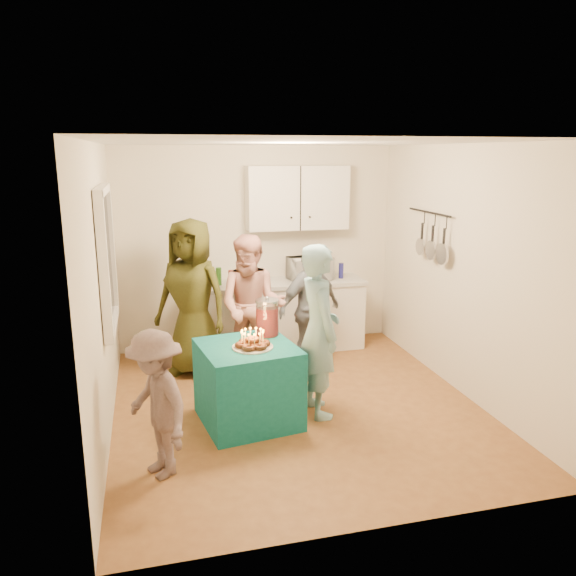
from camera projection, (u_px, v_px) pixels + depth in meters
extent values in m
plane|color=brown|center=(296.00, 405.00, 5.72)|extent=(4.00, 4.00, 0.00)
plane|color=white|center=(297.00, 142.00, 5.11)|extent=(4.00, 4.00, 0.00)
plane|color=silver|center=(257.00, 248.00, 7.30)|extent=(3.60, 3.60, 0.00)
plane|color=silver|center=(102.00, 292.00, 4.99)|extent=(4.00, 4.00, 0.00)
plane|color=silver|center=(463.00, 272.00, 5.84)|extent=(4.00, 4.00, 0.00)
cube|color=black|center=(105.00, 258.00, 5.22)|extent=(0.04, 1.00, 1.20)
cube|color=white|center=(278.00, 317.00, 7.27)|extent=(2.20, 0.58, 0.86)
cube|color=beige|center=(277.00, 283.00, 7.16)|extent=(2.24, 0.62, 0.05)
cube|color=white|center=(297.00, 198.00, 7.13)|extent=(1.30, 0.30, 0.80)
cube|color=black|center=(426.00, 234.00, 6.41)|extent=(0.12, 1.00, 0.60)
imported|color=white|center=(310.00, 268.00, 7.22)|extent=(0.58, 0.44, 0.29)
cube|color=#0E6161|center=(248.00, 384.00, 5.31)|extent=(0.97, 0.97, 0.76)
cylinder|color=red|center=(267.00, 318.00, 5.48)|extent=(0.22, 0.22, 0.34)
imported|color=#86B7C4|center=(319.00, 331.00, 5.38)|extent=(0.42, 0.63, 1.69)
imported|color=#565819|center=(192.00, 298.00, 6.38)|extent=(1.05, 0.98, 1.81)
imported|color=#D5746F|center=(252.00, 306.00, 6.34)|extent=(0.96, 0.86, 1.63)
imported|color=black|center=(310.00, 309.00, 6.50)|extent=(0.94, 0.69, 1.48)
imported|color=#584747|center=(156.00, 404.00, 4.37)|extent=(0.74, 0.89, 1.20)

